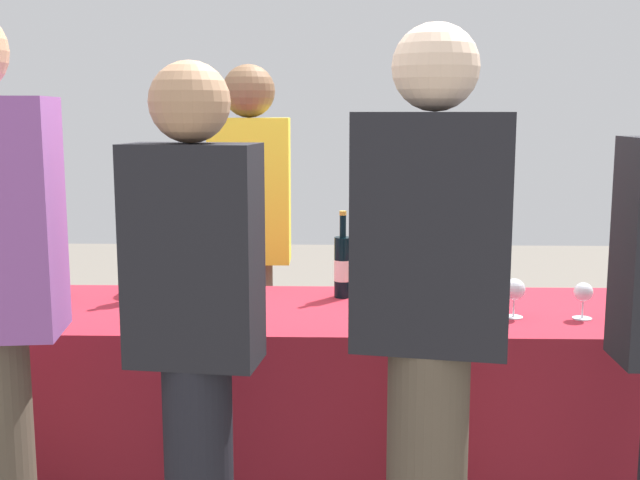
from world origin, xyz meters
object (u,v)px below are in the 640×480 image
(wine_bottle_0, at_px, (57,269))
(wine_bottle_3, at_px, (403,272))
(wine_glass_1, at_px, (213,285))
(guest_2, at_px, (430,317))
(wine_bottle_2, at_px, (343,266))
(wine_glass_2, at_px, (514,291))
(server_pouring, at_px, (251,238))
(wine_bottle_4, at_px, (442,270))
(guest_1, at_px, (196,330))
(wine_glass_0, at_px, (155,291))
(wine_glass_3, at_px, (583,294))
(wine_bottle_1, at_px, (141,271))

(wine_bottle_0, relative_size, wine_bottle_3, 1.08)
(wine_bottle_3, bearing_deg, wine_bottle_0, -179.83)
(wine_glass_1, xyz_separation_m, guest_2, (0.69, -0.62, 0.05))
(wine_bottle_0, relative_size, wine_bottle_2, 0.98)
(wine_bottle_0, bearing_deg, wine_glass_2, -7.77)
(server_pouring, bearing_deg, wine_bottle_4, 149.30)
(wine_bottle_3, bearing_deg, server_pouring, 141.62)
(wine_bottle_2, distance_m, wine_bottle_4, 0.38)
(wine_bottle_2, xyz_separation_m, guest_1, (-0.40, -0.88, -0.01))
(server_pouring, xyz_separation_m, guest_2, (0.63, -1.31, -0.01))
(wine_bottle_0, distance_m, guest_2, 1.54)
(wine_bottle_0, distance_m, guest_1, 1.06)
(wine_glass_2, distance_m, server_pouring, 1.22)
(wine_bottle_4, height_order, wine_glass_1, wine_bottle_4)
(wine_glass_2, bearing_deg, wine_glass_0, -175.89)
(wine_glass_1, distance_m, wine_glass_3, 1.27)
(guest_1, bearing_deg, wine_glass_0, 121.77)
(server_pouring, bearing_deg, wine_bottle_1, 53.28)
(wine_bottle_4, xyz_separation_m, wine_glass_0, (-1.01, -0.37, 0.00))
(wine_bottle_1, relative_size, wine_glass_3, 2.46)
(wine_bottle_0, height_order, wine_glass_1, wine_bottle_0)
(wine_bottle_1, bearing_deg, wine_bottle_3, 0.39)
(wine_bottle_2, bearing_deg, wine_bottle_1, -174.74)
(wine_bottle_1, xyz_separation_m, wine_bottle_3, (0.98, 0.01, -0.00))
(wine_glass_0, bearing_deg, wine_bottle_1, 111.89)
(wine_bottle_0, xyz_separation_m, wine_glass_0, (0.44, -0.31, -0.01))
(wine_bottle_2, distance_m, server_pouring, 0.59)
(wine_bottle_4, bearing_deg, wine_bottle_2, 178.32)
(wine_glass_0, relative_size, wine_glass_1, 1.06)
(wine_glass_2, bearing_deg, wine_bottle_1, 170.54)
(wine_glass_2, bearing_deg, wine_bottle_4, 126.72)
(wine_bottle_2, xyz_separation_m, server_pouring, (-0.40, 0.43, 0.04))
(wine_bottle_1, xyz_separation_m, wine_glass_3, (1.57, -0.24, -0.02))
(wine_bottle_4, distance_m, guest_1, 1.17)
(wine_glass_2, xyz_separation_m, wine_glass_3, (0.23, -0.01, -0.01))
(guest_1, bearing_deg, server_pouring, 97.15)
(wine_bottle_4, height_order, wine_glass_0, wine_bottle_4)
(wine_bottle_3, distance_m, wine_glass_3, 0.64)
(wine_glass_0, xyz_separation_m, wine_glass_1, (0.18, 0.12, -0.01))
(wine_bottle_2, distance_m, wine_glass_3, 0.87)
(wine_bottle_0, bearing_deg, wine_bottle_2, 3.57)
(wine_bottle_3, xyz_separation_m, server_pouring, (-0.62, 0.49, 0.05))
(wine_bottle_2, height_order, wine_bottle_3, wine_bottle_2)
(wine_glass_2, height_order, guest_1, guest_1)
(wine_bottle_4, xyz_separation_m, wine_glass_3, (0.44, -0.29, -0.02))
(wine_bottle_3, distance_m, guest_2, 0.82)
(wine_bottle_0, height_order, wine_bottle_4, wine_bottle_0)
(wine_bottle_1, bearing_deg, wine_glass_3, -8.51)
(wine_glass_0, relative_size, server_pouring, 0.09)
(wine_glass_0, height_order, server_pouring, server_pouring)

